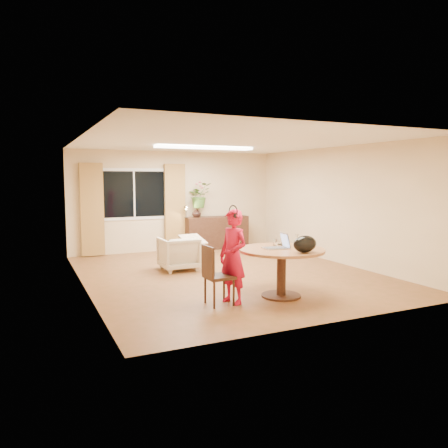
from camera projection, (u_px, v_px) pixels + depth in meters
name	position (u px, v px, depth m)	size (l,w,h in m)	color
floor	(228.00, 274.00, 8.71)	(6.50, 6.50, 0.00)	brown
ceiling	(228.00, 142.00, 8.43)	(6.50, 6.50, 0.00)	white
wall_back	(176.00, 201.00, 11.50)	(5.50, 5.50, 0.00)	tan
wall_left	(82.00, 214.00, 7.42)	(6.50, 6.50, 0.00)	tan
wall_right	(340.00, 205.00, 9.72)	(6.50, 6.50, 0.00)	tan
window	(134.00, 194.00, 11.01)	(1.70, 0.03, 1.30)	white
curtain_left	(92.00, 210.00, 10.54)	(0.55, 0.08, 2.25)	olive
curtain_right	(175.00, 207.00, 11.41)	(0.55, 0.08, 2.25)	olive
ceiling_panel	(205.00, 148.00, 9.52)	(2.20, 0.35, 0.05)	white
dining_table	(282.00, 259.00, 6.97)	(1.37, 1.37, 0.78)	brown
dining_chair	(219.00, 275.00, 6.55)	(0.43, 0.40, 0.91)	black
child	(233.00, 257.00, 6.61)	(0.34, 0.52, 1.44)	red
laptop	(275.00, 240.00, 6.96)	(0.39, 0.26, 0.26)	#B7B7BC
tumbler	(275.00, 242.00, 7.28)	(0.07, 0.07, 0.11)	white
wine_glass	(297.00, 240.00, 7.25)	(0.07, 0.07, 0.20)	white
pot_lid	(284.00, 244.00, 7.38)	(0.20, 0.20, 0.03)	white
handbag	(305.00, 244.00, 6.58)	(0.39, 0.23, 0.26)	black
armchair	(178.00, 253.00, 9.06)	(0.74, 0.76, 0.69)	beige
throw	(193.00, 236.00, 9.09)	(0.45, 0.55, 0.03)	beige
sideboard	(217.00, 232.00, 11.83)	(1.74, 0.43, 0.87)	black
vase	(197.00, 213.00, 11.53)	(0.24, 0.24, 0.25)	black
bouquet	(199.00, 195.00, 11.51)	(0.59, 0.51, 0.66)	#275B22
book_stack	(235.00, 214.00, 12.01)	(0.19, 0.14, 0.08)	#8B6746
desk_lamp	(186.00, 212.00, 11.35)	(0.13, 0.13, 0.32)	black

